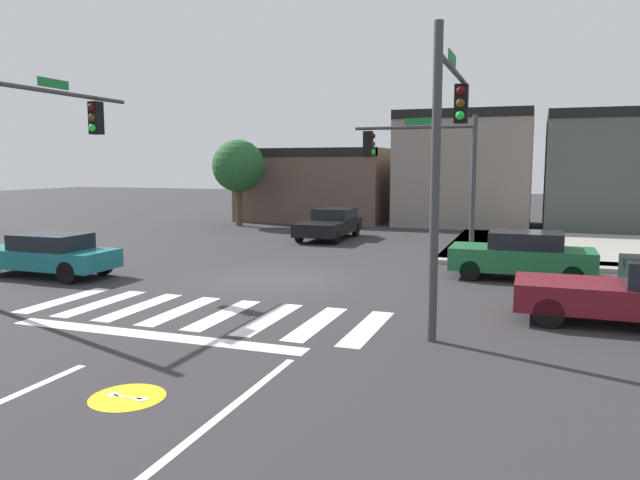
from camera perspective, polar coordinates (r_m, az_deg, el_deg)
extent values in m
plane|color=#302D30|center=(18.49, -4.00, -3.69)|extent=(120.00, 120.00, 0.00)
cube|color=silver|center=(16.96, -22.99, -5.23)|extent=(0.52, 2.99, 0.01)
cube|color=silver|center=(16.21, -19.97, -5.64)|extent=(0.52, 2.99, 0.01)
cube|color=silver|center=(15.51, -16.66, -6.07)|extent=(0.52, 2.99, 0.01)
cube|color=silver|center=(14.87, -13.05, -6.52)|extent=(0.52, 2.99, 0.01)
cube|color=silver|center=(14.30, -9.13, -6.98)|extent=(0.52, 2.99, 0.01)
cube|color=silver|center=(13.79, -4.89, -7.44)|extent=(0.52, 2.99, 0.01)
cube|color=silver|center=(13.37, -0.34, -7.88)|extent=(0.52, 2.99, 0.01)
cube|color=silver|center=(13.04, 4.48, -8.30)|extent=(0.52, 2.99, 0.01)
cube|color=white|center=(12.96, -15.69, -8.65)|extent=(6.80, 0.50, 0.01)
cube|color=white|center=(10.77, -25.13, -12.33)|extent=(0.16, 2.00, 0.01)
cylinder|color=yellow|center=(9.78, -17.75, -13.98)|extent=(1.14, 1.14, 0.01)
cylinder|color=white|center=(9.93, -18.96, -13.68)|extent=(0.18, 0.18, 0.00)
cylinder|color=white|center=(9.63, -16.51, -14.24)|extent=(0.18, 0.18, 0.00)
cube|color=white|center=(9.78, -17.76, -13.96)|extent=(0.51, 0.05, 0.00)
cube|color=#9E998E|center=(22.17, 23.79, -2.28)|extent=(10.00, 1.60, 0.15)
cube|color=#9E998E|center=(26.97, 14.14, -0.30)|extent=(1.60, 10.00, 0.15)
cube|color=#9E998E|center=(26.91, 23.07, -0.68)|extent=(10.00, 10.00, 0.15)
cube|color=brown|center=(37.97, -0.15, 5.26)|extent=(8.94, 6.17, 4.43)
cube|color=black|center=(35.26, -1.75, 8.31)|extent=(8.94, 0.50, 0.50)
cube|color=gray|center=(35.79, 13.51, 6.54)|extent=(7.33, 5.89, 6.42)
cube|color=black|center=(33.17, 13.14, 11.64)|extent=(7.33, 0.50, 0.50)
cube|color=#4C564C|center=(35.89, 27.51, 5.80)|extent=(8.69, 5.83, 6.26)
cylinder|color=#383A3D|center=(22.18, 14.29, 4.70)|extent=(0.18, 0.18, 5.22)
cylinder|color=#383A3D|center=(22.51, 8.83, 10.47)|extent=(4.36, 0.12, 0.12)
cube|color=black|center=(22.87, 4.57, 9.04)|extent=(0.32, 0.32, 0.95)
sphere|color=#470A0A|center=(22.83, 5.00, 9.78)|extent=(0.22, 0.22, 0.22)
sphere|color=#4C330C|center=(22.82, 4.99, 9.04)|extent=(0.22, 0.22, 0.22)
sphere|color=#1ED833|center=(22.82, 4.98, 8.30)|extent=(0.22, 0.22, 0.22)
cube|color=#197233|center=(22.49, 9.40, 11.03)|extent=(1.10, 0.03, 0.24)
cylinder|color=#383A3D|center=(18.23, -23.30, 12.66)|extent=(0.12, 5.23, 0.12)
cube|color=black|center=(19.19, -20.43, 10.76)|extent=(0.32, 0.32, 0.95)
sphere|color=#470A0A|center=(19.09, -20.81, 11.66)|extent=(0.22, 0.22, 0.22)
sphere|color=#4C330C|center=(19.06, -20.77, 10.77)|extent=(0.22, 0.22, 0.22)
sphere|color=#1ED833|center=(19.05, -20.73, 9.89)|extent=(0.22, 0.22, 0.22)
cube|color=#197233|center=(18.07, -23.91, 13.39)|extent=(0.03, 1.10, 0.24)
cylinder|color=#383A3D|center=(11.80, 10.84, 5.05)|extent=(0.18, 0.18, 6.13)
cylinder|color=#383A3D|center=(14.11, 12.49, 15.42)|extent=(0.12, 4.36, 0.12)
cube|color=black|center=(15.69, 13.22, 12.43)|extent=(0.32, 0.32, 0.95)
sphere|color=#470A0A|center=(15.56, 13.18, 13.58)|extent=(0.22, 0.22, 0.22)
sphere|color=#4C330C|center=(15.52, 13.15, 12.50)|extent=(0.22, 0.22, 0.22)
sphere|color=#1ED833|center=(15.50, 13.11, 11.41)|extent=(0.22, 0.22, 0.22)
cube|color=#197233|center=(13.93, 12.40, 16.45)|extent=(0.03, 1.10, 0.24)
cube|color=#196B70|center=(20.66, -24.47, -1.53)|extent=(4.43, 1.74, 0.57)
cube|color=black|center=(20.44, -24.10, -0.12)|extent=(2.11, 1.54, 0.48)
cylinder|color=black|center=(22.28, -25.87, -1.67)|extent=(0.67, 0.22, 0.67)
cylinder|color=black|center=(19.12, -22.76, -2.86)|extent=(0.67, 0.22, 0.67)
cylinder|color=black|center=(20.26, -19.86, -2.19)|extent=(0.67, 0.22, 0.67)
cube|color=black|center=(28.14, 0.83, 1.27)|extent=(1.93, 4.67, 0.58)
cube|color=black|center=(28.94, 1.41, 2.52)|extent=(1.70, 2.03, 0.51)
cylinder|color=black|center=(26.40, 1.48, 0.31)|extent=(0.22, 0.66, 0.66)
cylinder|color=black|center=(26.98, -1.97, 0.46)|extent=(0.22, 0.66, 0.66)
cylinder|color=black|center=(29.42, 3.40, 1.01)|extent=(0.22, 0.66, 0.66)
cylinder|color=black|center=(29.94, 0.26, 1.13)|extent=(0.22, 0.66, 0.66)
cube|color=#1E6638|center=(19.32, 18.49, -1.71)|extent=(4.19, 1.79, 0.69)
cube|color=black|center=(19.24, 18.89, 0.02)|extent=(2.12, 1.57, 0.50)
cylinder|color=black|center=(20.17, 22.56, -2.43)|extent=(0.61, 0.22, 0.61)
cylinder|color=black|center=(18.62, 22.80, -3.20)|extent=(0.61, 0.22, 0.61)
cylinder|color=black|center=(20.21, 14.46, -2.09)|extent=(0.61, 0.22, 0.61)
cylinder|color=black|center=(18.67, 14.02, -2.82)|extent=(0.61, 0.22, 0.61)
cube|color=maroon|center=(14.68, 26.83, -4.92)|extent=(4.53, 1.78, 0.61)
cylinder|color=black|center=(13.85, 20.81, -6.46)|extent=(0.65, 0.22, 0.65)
cylinder|color=black|center=(15.38, 20.70, -5.13)|extent=(0.65, 0.22, 0.65)
cylinder|color=#4C3823|center=(34.53, -7.68, 3.65)|extent=(0.36, 0.36, 2.80)
sphere|color=#235628|center=(34.47, -7.73, 6.97)|extent=(2.94, 2.94, 2.94)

